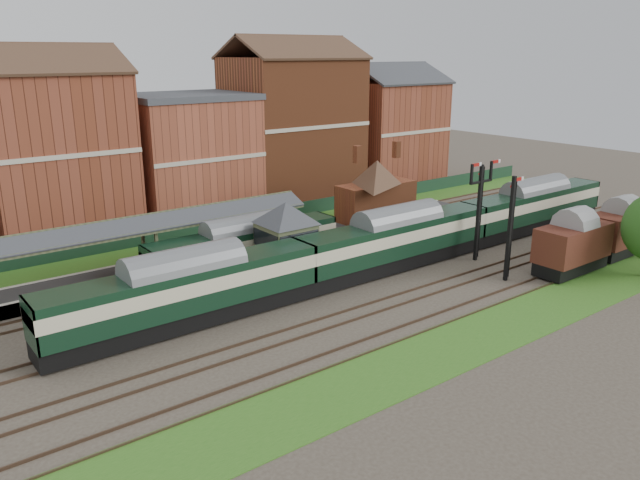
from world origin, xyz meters
TOP-DOWN VIEW (x-y plane):
  - ground at (0.00, 0.00)m, footprint 160.00×160.00m
  - grass_back at (0.00, 16.00)m, footprint 90.00×4.50m
  - grass_front at (0.00, -12.00)m, footprint 90.00×5.00m
  - fence at (0.00, 18.00)m, footprint 90.00×0.12m
  - platform at (-5.00, 9.75)m, footprint 55.00×3.40m
  - signal_box at (-3.00, 3.25)m, footprint 5.40×5.40m
  - brick_hut at (5.00, 3.25)m, footprint 3.20×2.64m
  - station_building at (12.00, 9.75)m, footprint 8.10×8.10m
  - canopy at (-11.00, 9.75)m, footprint 26.00×3.89m
  - semaphore_bracket at (12.04, -2.50)m, footprint 3.60×0.25m
  - semaphore_siding at (10.02, -7.00)m, footprint 1.23×0.25m
  - town_backdrop at (-0.18, 25.00)m, footprint 69.00×10.00m
  - dmu_train at (5.35, 0.00)m, footprint 54.54×2.87m
  - platform_railcar at (-4.66, 6.50)m, footprint 16.06×2.54m
  - goods_van_a at (15.43, -9.00)m, footprint 6.64×2.88m
  - goods_van_b at (22.67, -9.00)m, footprint 6.53×2.83m

SIDE VIEW (x-z plane):
  - ground at x=0.00m, z-range 0.00..0.00m
  - grass_back at x=0.00m, z-range 0.00..0.06m
  - grass_front at x=0.00m, z-range 0.00..0.06m
  - platform at x=-5.00m, z-range 0.00..1.00m
  - fence at x=0.00m, z-range 0.00..1.50m
  - brick_hut at x=5.00m, z-range -0.28..2.67m
  - platform_railcar at x=-4.66m, z-range 0.33..4.03m
  - goods_van_b at x=22.67m, z-range 0.26..4.22m
  - goods_van_a at x=15.43m, z-range 0.26..4.29m
  - dmu_train at x=5.35m, z-range 0.35..4.54m
  - signal_box at x=-3.00m, z-range 0.19..6.19m
  - station_building at x=12.00m, z-range 1.01..6.91m
  - semaphore_siding at x=10.02m, z-range 0.16..8.16m
  - canopy at x=-11.00m, z-range 2.54..6.62m
  - semaphore_bracket at x=12.04m, z-range 0.54..8.72m
  - town_backdrop at x=-0.18m, z-range -1.00..15.00m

